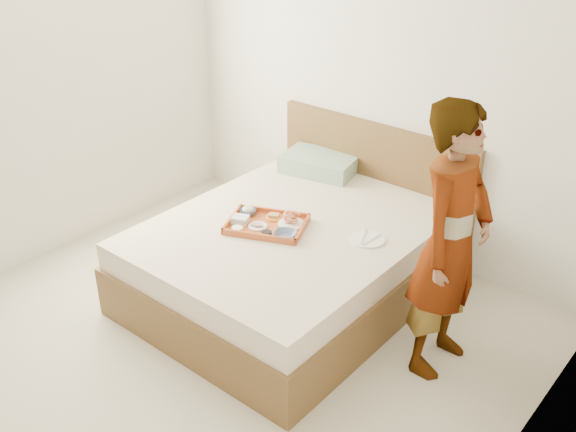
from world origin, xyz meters
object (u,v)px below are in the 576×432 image
at_px(person, 451,243).
at_px(dinner_plate, 368,239).
at_px(bed, 292,259).
at_px(tray, 267,224).

bearing_deg(person, dinner_plate, 76.91).
bearing_deg(bed, tray, -127.26).
relative_size(bed, tray, 4.03).
relative_size(dinner_plate, person, 0.14).
bearing_deg(tray, person, -16.77).
height_order(bed, person, person).
bearing_deg(dinner_plate, tray, -154.88).
distance_m(bed, dinner_plate, 0.58).
distance_m(tray, dinner_plate, 0.66).
relative_size(bed, person, 1.25).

